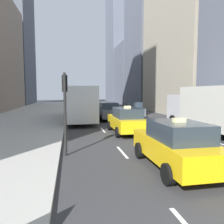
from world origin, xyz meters
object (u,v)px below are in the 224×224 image
Objects in this scene: box_truck at (210,108)px; sedan_black_near at (131,110)px; traffic_light_pole at (65,101)px; city_bus at (79,102)px; taxi_lead at (176,145)px; taxi_second at (127,120)px; sedan_silver_behind at (108,111)px.

sedan_black_near is at bearing 106.47° from box_truck.
box_truck is at bearing 20.50° from traffic_light_pole.
city_bus is at bearing -175.62° from sedan_black_near.
taxi_second is (0.00, 6.98, 0.00)m from taxi_lead.
box_truck reaches higher than sedan_silver_behind.
taxi_second is 1.22× the size of traffic_light_pole.
city_bus is at bearing 166.15° from sedan_silver_behind.
city_bus is 3.22× the size of traffic_light_pole.
sedan_black_near is (2.80, 15.53, 0.00)m from taxi_lead.
traffic_light_pole reaches higher than sedan_black_near.
sedan_silver_behind is at bearing 71.67° from traffic_light_pole.
sedan_silver_behind is at bearing 90.00° from taxi_lead.
taxi_second is at bearing 48.71° from traffic_light_pole.
city_bus reaches higher than taxi_second.
traffic_light_pole reaches higher than box_truck.
traffic_light_pole is (-9.55, -3.57, 0.70)m from box_truck.
city_bus reaches higher than box_truck.
sedan_black_near is 14.77m from traffic_light_pole.
city_bus is at bearing 84.85° from traffic_light_pole.
taxi_second is at bearing 170.59° from box_truck.
box_truck is (5.60, -8.35, 0.81)m from sedan_silver_behind.
taxi_lead reaches higher than sedan_silver_behind.
sedan_silver_behind is (-0.00, 14.41, 0.02)m from taxi_lead.
taxi_second is at bearing -90.00° from sedan_silver_behind.
taxi_second is at bearing -108.14° from sedan_black_near.
sedan_silver_behind is 0.58× the size of box_truck.
city_bus reaches higher than sedan_black_near.
sedan_black_near is at bearing 21.86° from sedan_silver_behind.
taxi_lead is 15.78m from sedan_black_near.
city_bus is (-2.81, 0.69, 0.89)m from sedan_silver_behind.
taxi_lead is 4.91m from traffic_light_pole.
traffic_light_pole is at bearing -108.33° from sedan_silver_behind.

